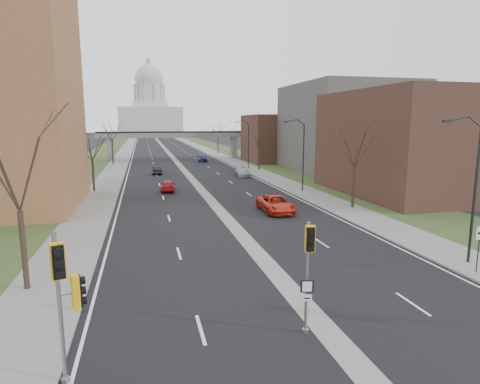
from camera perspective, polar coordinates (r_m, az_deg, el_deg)
name	(u,v)px	position (r m, az deg, el deg)	size (l,w,h in m)	color
ground	(334,340)	(17.15, 13.29, -19.80)	(700.00, 700.00, 0.00)	black
road_surface	(161,144)	(163.57, -11.21, 6.73)	(20.00, 600.00, 0.01)	black
median_strip	(161,144)	(163.57, -11.21, 6.73)	(1.20, 600.00, 0.02)	gray
sidewalk_right	(191,143)	(164.52, -7.01, 6.88)	(4.00, 600.00, 0.12)	gray
sidewalk_left	(129,144)	(163.49, -15.44, 6.58)	(4.00, 600.00, 0.12)	gray
grass_verge_right	(206,143)	(165.32, -4.93, 6.93)	(8.00, 600.00, 0.10)	#344520
grass_verge_left	(113,144)	(163.78, -17.55, 6.48)	(8.00, 600.00, 0.10)	#344520
commercial_block_near	(414,143)	(51.62, 23.49, 6.37)	(16.00, 20.00, 12.00)	#492E22
commercial_block_mid	(346,128)	(74.01, 14.81, 8.83)	(18.00, 22.00, 15.00)	#575550
commercial_block_far	(280,138)	(88.18, 5.66, 7.60)	(14.00, 14.00, 10.00)	#492E22
pedestrian_bridge	(174,138)	(93.53, -9.38, 7.55)	(34.00, 3.00, 6.45)	slate
capitol	(150,109)	(333.43, -12.65, 11.38)	(48.00, 42.00, 55.75)	beige
streetlight_near	(468,148)	(26.36, 29.64, 5.40)	(2.61, 0.20, 8.70)	black
streetlight_mid	(298,135)	(48.68, 8.18, 8.05)	(2.61, 0.20, 8.70)	black
streetlight_far	(244,131)	(73.46, 0.59, 8.72)	(2.61, 0.20, 8.70)	black
tree_left_a	(15,160)	(22.10, -29.35, 3.98)	(7.20, 7.20, 9.40)	#382B21
tree_left_b	(91,141)	(51.60, -20.41, 6.82)	(6.75, 6.75, 8.81)	#382B21
tree_left_c	(111,129)	(85.42, -17.83, 8.48)	(7.65, 7.65, 9.99)	#382B21
tree_right_a	(356,141)	(40.53, 16.12, 6.96)	(7.20, 7.20, 9.40)	#382B21
tree_right_b	(259,137)	(71.12, 2.77, 7.76)	(6.30, 6.30, 8.22)	#382B21
tree_right_c	(218,128)	(110.04, -3.17, 9.14)	(7.65, 7.65, 9.99)	#382B21
signal_pole_left	(66,287)	(13.92, -23.56, -12.31)	(0.86, 1.13, 5.13)	gray
signal_pole_median	(309,259)	(15.87, 9.73, -9.38)	(0.60, 0.77, 4.63)	gray
speed_limit_sign	(479,241)	(26.01, 30.89, -6.00)	(0.57, 0.06, 2.64)	black
car_left_near	(168,185)	(50.43, -10.23, 0.92)	(1.68, 4.17, 1.42)	#B21419
car_left_far	(157,170)	(67.58, -11.74, 3.08)	(1.43, 4.11, 1.36)	black
car_right_near	(276,204)	(38.24, 5.12, -1.68)	(2.63, 5.70, 1.58)	red
car_right_mid	(242,172)	(63.45, 0.34, 2.88)	(1.97, 4.85, 1.41)	#9C9DA3
car_right_far	(202,158)	(87.63, -5.38, 4.82)	(1.83, 4.54, 1.55)	navy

